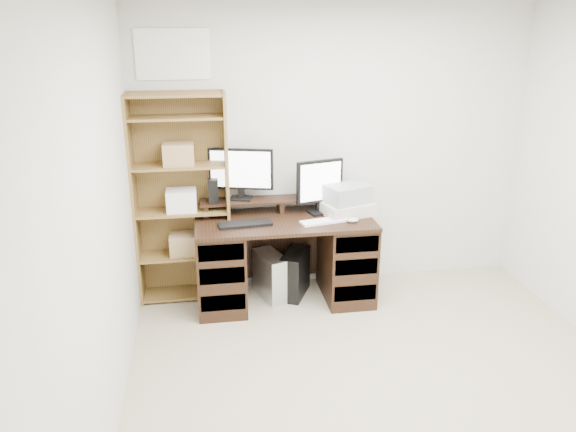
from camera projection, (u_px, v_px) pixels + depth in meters
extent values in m
cube|color=tan|center=(401.00, 414.00, 3.53)|extent=(3.50, 4.00, 0.02)
cube|color=silver|center=(333.00, 150.00, 4.99)|extent=(3.50, 0.02, 2.50)
cube|color=silver|center=(88.00, 246.00, 2.86)|extent=(0.02, 4.00, 2.50)
cube|color=white|center=(173.00, 54.00, 4.51)|extent=(0.60, 0.01, 0.40)
cube|color=black|center=(284.00, 221.00, 4.74)|extent=(1.50, 0.70, 0.03)
cube|color=black|center=(221.00, 266.00, 4.78)|extent=(0.40, 0.66, 0.72)
cube|color=black|center=(346.00, 258.00, 4.94)|extent=(0.40, 0.66, 0.72)
cube|color=black|center=(279.00, 243.00, 5.16)|extent=(1.48, 0.02, 0.65)
cube|color=black|center=(223.00, 303.00, 4.54)|extent=(0.36, 0.01, 0.14)
cube|color=black|center=(222.00, 276.00, 4.46)|extent=(0.36, 0.01, 0.14)
cube|color=black|center=(221.00, 252.00, 4.39)|extent=(0.36, 0.01, 0.14)
cube|color=black|center=(355.00, 293.00, 4.70)|extent=(0.36, 0.01, 0.14)
cube|color=black|center=(356.00, 267.00, 4.62)|extent=(0.36, 0.01, 0.14)
cube|color=black|center=(357.00, 244.00, 4.55)|extent=(0.36, 0.01, 0.14)
cube|color=black|center=(206.00, 209.00, 4.82)|extent=(0.04, 0.20, 0.10)
cube|color=black|center=(281.00, 206.00, 4.92)|extent=(0.04, 0.20, 0.10)
cube|color=black|center=(352.00, 202.00, 5.01)|extent=(0.04, 0.20, 0.10)
cube|color=black|center=(281.00, 199.00, 4.90)|extent=(1.40, 0.22, 0.02)
cube|color=black|center=(241.00, 198.00, 4.87)|extent=(0.21, 0.18, 0.02)
cube|color=black|center=(241.00, 191.00, 4.87)|extent=(0.06, 0.04, 0.10)
cube|color=black|center=(241.00, 169.00, 4.80)|extent=(0.55, 0.18, 0.36)
cube|color=white|center=(240.00, 170.00, 4.78)|extent=(0.50, 0.14, 0.31)
cube|color=black|center=(320.00, 212.00, 4.89)|extent=(0.24, 0.20, 0.02)
cube|color=black|center=(319.00, 204.00, 4.89)|extent=(0.06, 0.05, 0.11)
cube|color=black|center=(320.00, 181.00, 4.82)|extent=(0.42, 0.15, 0.37)
cube|color=white|center=(321.00, 182.00, 4.80)|extent=(0.37, 0.10, 0.32)
cube|color=black|center=(213.00, 191.00, 4.75)|extent=(0.08, 0.08, 0.20)
cube|color=black|center=(245.00, 224.00, 4.59)|extent=(0.45, 0.19, 0.02)
cube|color=white|center=(324.00, 221.00, 4.66)|extent=(0.42, 0.21, 0.02)
ellipsoid|color=silver|center=(353.00, 220.00, 4.66)|extent=(0.11, 0.08, 0.04)
cube|color=beige|center=(347.00, 208.00, 4.85)|extent=(0.48, 0.41, 0.10)
cube|color=#909599|center=(348.00, 194.00, 4.81)|extent=(0.43, 0.37, 0.15)
cube|color=silver|center=(271.00, 275.00, 4.96)|extent=(0.30, 0.44, 0.40)
cube|color=black|center=(295.00, 273.00, 5.00)|extent=(0.33, 0.44, 0.41)
cube|color=#19FF33|center=(289.00, 274.00, 4.79)|extent=(0.01, 0.01, 0.01)
cube|color=olive|center=(135.00, 202.00, 4.69)|extent=(0.02, 0.30, 1.80)
cube|color=olive|center=(227.00, 198.00, 4.80)|extent=(0.02, 0.30, 1.80)
cube|color=olive|center=(182.00, 195.00, 4.88)|extent=(0.80, 0.01, 1.80)
cube|color=olive|center=(188.00, 292.00, 5.03)|extent=(0.75, 0.28, 0.02)
cube|color=olive|center=(185.00, 255.00, 4.91)|extent=(0.75, 0.28, 0.02)
cube|color=olive|center=(182.00, 211.00, 4.78)|extent=(0.75, 0.28, 0.02)
cube|color=olive|center=(179.00, 166.00, 4.64)|extent=(0.75, 0.28, 0.02)
cube|color=olive|center=(176.00, 117.00, 4.51)|extent=(0.75, 0.28, 0.02)
cube|color=olive|center=(175.00, 95.00, 4.45)|extent=(0.75, 0.28, 0.02)
cube|color=#A07F54|center=(184.00, 244.00, 4.88)|extent=(0.25, 0.20, 0.18)
cube|color=white|center=(182.00, 200.00, 4.74)|extent=(0.25, 0.20, 0.18)
cube|color=#A07F54|center=(179.00, 154.00, 4.61)|extent=(0.25, 0.20, 0.18)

